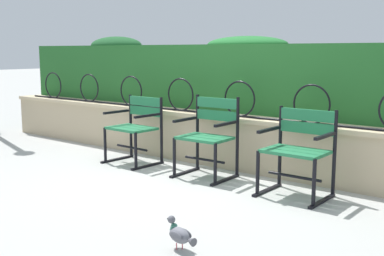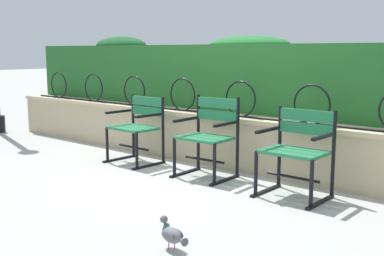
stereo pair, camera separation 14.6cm
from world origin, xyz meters
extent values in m
plane|color=#ADADA8|center=(0.00, 0.00, 0.00)|extent=(60.00, 60.00, 0.00)
cube|color=tan|center=(0.00, 0.75, 0.29)|extent=(8.31, 0.35, 0.57)
cube|color=#CBB58F|center=(0.00, 0.75, 0.60)|extent=(8.31, 0.41, 0.05)
cylinder|color=black|center=(0.00, 0.68, 0.63)|extent=(7.75, 0.02, 0.02)
torus|color=black|center=(-3.36, 0.68, 0.83)|extent=(0.42, 0.02, 0.42)
torus|color=black|center=(-2.47, 0.68, 0.83)|extent=(0.42, 0.02, 0.42)
torus|color=black|center=(-1.58, 0.68, 0.83)|extent=(0.42, 0.02, 0.42)
torus|color=black|center=(-0.69, 0.68, 0.83)|extent=(0.42, 0.02, 0.42)
torus|color=black|center=(0.20, 0.68, 0.83)|extent=(0.42, 0.02, 0.42)
torus|color=black|center=(1.09, 0.68, 0.83)|extent=(0.42, 0.02, 0.42)
cube|color=#236028|center=(0.00, 1.23, 1.04)|extent=(8.15, 0.61, 0.84)
ellipsoid|color=#1F5529|center=(-2.47, 1.23, 1.46)|extent=(1.00, 0.55, 0.28)
ellipsoid|color=#1F6029|center=(-0.08, 1.23, 1.46)|extent=(1.15, 0.55, 0.21)
cube|color=#237547|center=(-1.00, -0.03, 0.44)|extent=(0.56, 0.15, 0.03)
cube|color=#237547|center=(-1.00, 0.11, 0.44)|extent=(0.56, 0.15, 0.03)
cube|color=#237547|center=(-0.99, 0.24, 0.44)|extent=(0.56, 0.15, 0.03)
cube|color=#237547|center=(-0.99, 0.35, 0.75)|extent=(0.56, 0.05, 0.11)
cube|color=#237547|center=(-0.99, 0.35, 0.63)|extent=(0.56, 0.05, 0.11)
cylinder|color=black|center=(-0.71, 0.34, 0.41)|extent=(0.04, 0.04, 0.82)
cylinder|color=black|center=(-0.73, -0.09, 0.22)|extent=(0.04, 0.04, 0.44)
cube|color=black|center=(-0.72, 0.10, 0.01)|extent=(0.06, 0.52, 0.02)
cube|color=black|center=(-0.72, 0.10, 0.62)|extent=(0.05, 0.40, 0.03)
cylinder|color=black|center=(-1.27, 0.36, 0.41)|extent=(0.04, 0.04, 0.82)
cylinder|color=black|center=(-1.28, -0.07, 0.22)|extent=(0.04, 0.04, 0.44)
cube|color=black|center=(-1.28, 0.12, 0.01)|extent=(0.06, 0.52, 0.02)
cube|color=black|center=(-1.28, 0.12, 0.62)|extent=(0.05, 0.40, 0.03)
cylinder|color=black|center=(-1.00, 0.11, 0.20)|extent=(0.53, 0.05, 0.03)
cube|color=#237547|center=(0.11, 0.00, 0.44)|extent=(0.55, 0.15, 0.03)
cube|color=#237547|center=(0.11, 0.14, 0.44)|extent=(0.55, 0.15, 0.03)
cube|color=#237547|center=(0.10, 0.27, 0.44)|extent=(0.55, 0.15, 0.03)
cube|color=#237547|center=(0.10, 0.38, 0.80)|extent=(0.54, 0.05, 0.11)
cube|color=#237547|center=(0.10, 0.38, 0.66)|extent=(0.54, 0.05, 0.11)
cylinder|color=black|center=(0.37, 0.39, 0.44)|extent=(0.04, 0.04, 0.88)
cylinder|color=black|center=(0.38, -0.04, 0.22)|extent=(0.04, 0.04, 0.44)
cube|color=black|center=(0.38, 0.15, 0.01)|extent=(0.06, 0.52, 0.02)
cube|color=black|center=(0.38, 0.15, 0.62)|extent=(0.05, 0.40, 0.03)
cylinder|color=black|center=(-0.17, 0.37, 0.44)|extent=(0.04, 0.04, 0.88)
cylinder|color=black|center=(-0.16, -0.06, 0.22)|extent=(0.04, 0.04, 0.44)
cube|color=black|center=(-0.16, 0.13, 0.01)|extent=(0.06, 0.52, 0.02)
cube|color=black|center=(-0.16, 0.13, 0.62)|extent=(0.05, 0.40, 0.03)
cylinder|color=black|center=(0.11, 0.14, 0.20)|extent=(0.52, 0.05, 0.03)
cube|color=#237547|center=(1.21, -0.04, 0.44)|extent=(0.58, 0.13, 0.03)
cube|color=#237547|center=(1.21, 0.10, 0.44)|extent=(0.58, 0.13, 0.03)
cube|color=#237547|center=(1.21, 0.23, 0.44)|extent=(0.58, 0.13, 0.03)
cube|color=#237547|center=(1.21, 0.34, 0.76)|extent=(0.58, 0.03, 0.11)
cube|color=#237547|center=(1.21, 0.34, 0.64)|extent=(0.58, 0.03, 0.11)
cylinder|color=black|center=(1.50, 0.34, 0.42)|extent=(0.04, 0.04, 0.83)
cylinder|color=black|center=(1.50, -0.09, 0.22)|extent=(0.04, 0.04, 0.44)
cube|color=black|center=(1.50, 0.10, 0.01)|extent=(0.04, 0.52, 0.02)
cube|color=black|center=(1.50, 0.10, 0.62)|extent=(0.04, 0.40, 0.03)
cylinder|color=black|center=(0.92, 0.34, 0.42)|extent=(0.04, 0.04, 0.83)
cylinder|color=black|center=(0.93, -0.09, 0.22)|extent=(0.04, 0.04, 0.44)
cube|color=black|center=(0.92, 0.10, 0.01)|extent=(0.04, 0.52, 0.02)
cube|color=black|center=(0.92, 0.10, 0.62)|extent=(0.04, 0.40, 0.03)
cylinder|color=black|center=(1.21, 0.10, 0.20)|extent=(0.55, 0.03, 0.03)
ellipsoid|color=slate|center=(1.18, -1.55, 0.11)|extent=(0.21, 0.13, 0.11)
cylinder|color=#2D6B56|center=(1.11, -1.53, 0.14)|extent=(0.07, 0.05, 0.06)
sphere|color=#55555D|center=(1.09, -1.53, 0.20)|extent=(0.06, 0.06, 0.06)
cone|color=black|center=(1.06, -1.52, 0.19)|extent=(0.02, 0.02, 0.01)
cone|color=#4A4A52|center=(1.29, -1.57, 0.10)|extent=(0.09, 0.07, 0.06)
ellipsoid|color=#5B5B63|center=(1.18, -1.59, 0.11)|extent=(0.14, 0.05, 0.07)
ellipsoid|color=#5B5B63|center=(1.19, -1.51, 0.11)|extent=(0.14, 0.05, 0.07)
cylinder|color=#C6515B|center=(1.16, -1.56, 0.03)|extent=(0.01, 0.01, 0.05)
cylinder|color=#C6515B|center=(1.19, -1.53, 0.03)|extent=(0.01, 0.01, 0.05)
camera|label=1|loc=(3.29, -4.03, 1.38)|focal=45.78mm
camera|label=2|loc=(3.40, -3.94, 1.38)|focal=45.78mm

